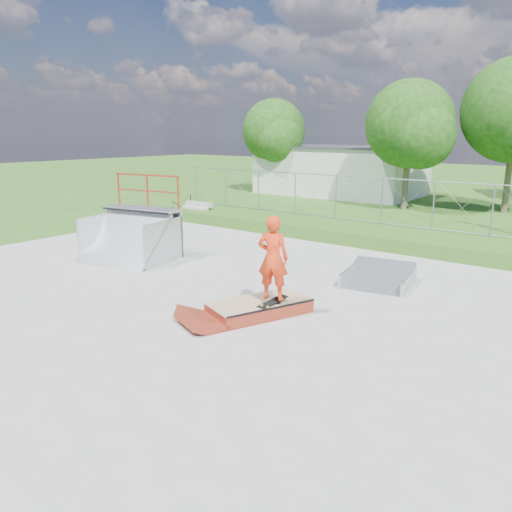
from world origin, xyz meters
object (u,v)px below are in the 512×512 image
at_px(grind_box, 259,308).
at_px(flat_bank_ramp, 378,277).
at_px(skater, 273,261).
at_px(quarter_pipe, 127,220).

height_order(grind_box, flat_bank_ramp, flat_bank_ramp).
distance_m(grind_box, skater, 1.18).
height_order(grind_box, skater, skater).
xyz_separation_m(grind_box, skater, (0.34, 0.02, 1.13)).
xyz_separation_m(quarter_pipe, skater, (6.58, -1.30, -0.03)).
distance_m(flat_bank_ramp, skater, 3.91).
bearing_deg(skater, flat_bank_ramp, -121.73).
bearing_deg(skater, quarter_pipe, -30.38).
distance_m(quarter_pipe, skater, 6.71).
bearing_deg(flat_bank_ramp, quarter_pipe, -171.90).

